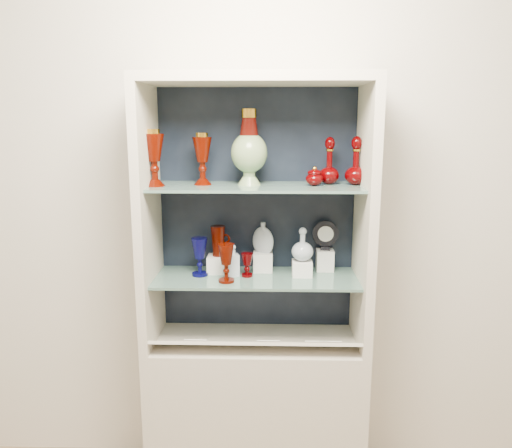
{
  "coord_description": "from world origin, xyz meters",
  "views": [
    {
      "loc": [
        0.06,
        -0.63,
        1.75
      ],
      "look_at": [
        0.0,
        1.53,
        1.3
      ],
      "focal_mm": 35.0,
      "sensor_mm": 36.0,
      "label": 1
    }
  ],
  "objects_px": {
    "ruby_goblet_small": "(247,265)",
    "clear_round_decanter": "(302,245)",
    "clear_square_bottle": "(233,260)",
    "cameo_medallion": "(326,235)",
    "cobalt_goblet": "(200,257)",
    "ruby_pitcher": "(218,241)",
    "flat_flask": "(263,237)",
    "ruby_goblet_tall": "(226,263)",
    "pedestal_lamp_right": "(202,159)",
    "pedestal_lamp_left": "(154,158)",
    "enamel_urn": "(249,147)",
    "ruby_decanter_a": "(329,158)",
    "lidded_bowl": "(314,176)",
    "ruby_decanter_b": "(356,159)"
  },
  "relations": [
    {
      "from": "ruby_pitcher",
      "to": "flat_flask",
      "type": "height_order",
      "value": "flat_flask"
    },
    {
      "from": "cobalt_goblet",
      "to": "flat_flask",
      "type": "height_order",
      "value": "flat_flask"
    },
    {
      "from": "clear_square_bottle",
      "to": "flat_flask",
      "type": "height_order",
      "value": "flat_flask"
    },
    {
      "from": "ruby_decanter_a",
      "to": "lidded_bowl",
      "type": "relative_size",
      "value": 2.68
    },
    {
      "from": "pedestal_lamp_right",
      "to": "lidded_bowl",
      "type": "bearing_deg",
      "value": -2.9
    },
    {
      "from": "pedestal_lamp_left",
      "to": "enamel_urn",
      "type": "relative_size",
      "value": 0.74
    },
    {
      "from": "ruby_goblet_tall",
      "to": "ruby_decanter_a",
      "type": "bearing_deg",
      "value": 16.37
    },
    {
      "from": "pedestal_lamp_left",
      "to": "ruby_goblet_tall",
      "type": "distance_m",
      "value": 0.55
    },
    {
      "from": "flat_flask",
      "to": "pedestal_lamp_right",
      "type": "bearing_deg",
      "value": -141.19
    },
    {
      "from": "lidded_bowl",
      "to": "enamel_urn",
      "type": "bearing_deg",
      "value": 175.59
    },
    {
      "from": "lidded_bowl",
      "to": "cameo_medallion",
      "type": "relative_size",
      "value": 0.6
    },
    {
      "from": "pedestal_lamp_left",
      "to": "cobalt_goblet",
      "type": "xyz_separation_m",
      "value": [
        0.18,
        0.04,
        -0.45
      ]
    },
    {
      "from": "lidded_bowl",
      "to": "cobalt_goblet",
      "type": "distance_m",
      "value": 0.64
    },
    {
      "from": "ruby_goblet_tall",
      "to": "clear_round_decanter",
      "type": "distance_m",
      "value": 0.36
    },
    {
      "from": "clear_round_decanter",
      "to": "pedestal_lamp_right",
      "type": "bearing_deg",
      "value": 179.94
    },
    {
      "from": "pedestal_lamp_left",
      "to": "cobalt_goblet",
      "type": "bearing_deg",
      "value": 13.66
    },
    {
      "from": "ruby_decanter_b",
      "to": "ruby_goblet_tall",
      "type": "distance_m",
      "value": 0.73
    },
    {
      "from": "ruby_pitcher",
      "to": "cameo_medallion",
      "type": "bearing_deg",
      "value": -11.72
    },
    {
      "from": "clear_round_decanter",
      "to": "cameo_medallion",
      "type": "distance_m",
      "value": 0.15
    },
    {
      "from": "enamel_urn",
      "to": "ruby_goblet_small",
      "type": "xyz_separation_m",
      "value": [
        -0.01,
        -0.02,
        -0.53
      ]
    },
    {
      "from": "pedestal_lamp_left",
      "to": "pedestal_lamp_right",
      "type": "distance_m",
      "value": 0.21
    },
    {
      "from": "ruby_decanter_a",
      "to": "pedestal_lamp_left",
      "type": "bearing_deg",
      "value": -173.55
    },
    {
      "from": "enamel_urn",
      "to": "ruby_goblet_tall",
      "type": "bearing_deg",
      "value": -134.68
    },
    {
      "from": "clear_square_bottle",
      "to": "pedestal_lamp_left",
      "type": "bearing_deg",
      "value": -172.44
    },
    {
      "from": "lidded_bowl",
      "to": "flat_flask",
      "type": "xyz_separation_m",
      "value": [
        -0.23,
        0.09,
        -0.3
      ]
    },
    {
      "from": "cobalt_goblet",
      "to": "ruby_pitcher",
      "type": "distance_m",
      "value": 0.11
    },
    {
      "from": "pedestal_lamp_right",
      "to": "ruby_decanter_a",
      "type": "distance_m",
      "value": 0.56
    },
    {
      "from": "ruby_goblet_tall",
      "to": "clear_square_bottle",
      "type": "relative_size",
      "value": 1.17
    },
    {
      "from": "ruby_goblet_tall",
      "to": "flat_flask",
      "type": "xyz_separation_m",
      "value": [
        0.16,
        0.17,
        0.08
      ]
    },
    {
      "from": "pedestal_lamp_right",
      "to": "cameo_medallion",
      "type": "relative_size",
      "value": 1.57
    },
    {
      "from": "lidded_bowl",
      "to": "cameo_medallion",
      "type": "bearing_deg",
      "value": 58.19
    },
    {
      "from": "pedestal_lamp_left",
      "to": "ruby_pitcher",
      "type": "bearing_deg",
      "value": 20.15
    },
    {
      "from": "pedestal_lamp_left",
      "to": "ruby_decanter_b",
      "type": "relative_size",
      "value": 1.08
    },
    {
      "from": "ruby_goblet_tall",
      "to": "ruby_decanter_b",
      "type": "bearing_deg",
      "value": 11.27
    },
    {
      "from": "ruby_decanter_b",
      "to": "clear_square_bottle",
      "type": "height_order",
      "value": "ruby_decanter_b"
    },
    {
      "from": "cobalt_goblet",
      "to": "cameo_medallion",
      "type": "bearing_deg",
      "value": 9.48
    },
    {
      "from": "ruby_decanter_a",
      "to": "clear_round_decanter",
      "type": "height_order",
      "value": "ruby_decanter_a"
    },
    {
      "from": "ruby_goblet_tall",
      "to": "ruby_goblet_small",
      "type": "bearing_deg",
      "value": 43.08
    },
    {
      "from": "clear_square_bottle",
      "to": "cameo_medallion",
      "type": "distance_m",
      "value": 0.45
    },
    {
      "from": "ruby_goblet_small",
      "to": "clear_round_decanter",
      "type": "xyz_separation_m",
      "value": [
        0.25,
        0.02,
        0.09
      ]
    },
    {
      "from": "clear_round_decanter",
      "to": "cobalt_goblet",
      "type": "bearing_deg",
      "value": -178.69
    },
    {
      "from": "enamel_urn",
      "to": "lidded_bowl",
      "type": "relative_size",
      "value": 3.77
    },
    {
      "from": "pedestal_lamp_right",
      "to": "cobalt_goblet",
      "type": "bearing_deg",
      "value": -151.57
    },
    {
      "from": "clear_square_bottle",
      "to": "ruby_decanter_b",
      "type": "bearing_deg",
      "value": 2.3
    },
    {
      "from": "ruby_decanter_b",
      "to": "lidded_bowl",
      "type": "xyz_separation_m",
      "value": [
        -0.18,
        -0.04,
        -0.07
      ]
    },
    {
      "from": "ruby_pitcher",
      "to": "pedestal_lamp_right",
      "type": "bearing_deg",
      "value": -162.54
    },
    {
      "from": "lidded_bowl",
      "to": "flat_flask",
      "type": "distance_m",
      "value": 0.39
    },
    {
      "from": "ruby_goblet_small",
      "to": "clear_square_bottle",
      "type": "relative_size",
      "value": 0.73
    },
    {
      "from": "ruby_decanter_a",
      "to": "ruby_decanter_b",
      "type": "xyz_separation_m",
      "value": [
        0.11,
        -0.02,
        -0.0
      ]
    },
    {
      "from": "ruby_decanter_a",
      "to": "clear_round_decanter",
      "type": "relative_size",
      "value": 1.58
    }
  ]
}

